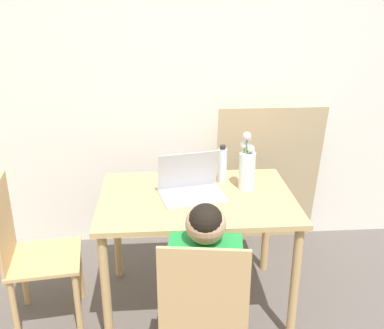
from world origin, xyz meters
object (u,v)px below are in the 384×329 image
chair_spare (31,253)px  water_bottle (222,165)px  flower_vase (247,167)px  laptop (191,185)px  person_seated (205,272)px  chair_occupied (204,320)px

chair_spare → water_bottle: (1.13, 0.28, 0.40)m
flower_vase → water_bottle: bearing=141.1°
chair_spare → water_bottle: size_ratio=3.78×
laptop → chair_spare: bearing=175.7°
person_seated → laptop: size_ratio=2.51×
chair_spare → chair_occupied: bearing=-131.0°
laptop → flower_vase: size_ratio=1.12×
flower_vase → laptop: bearing=-170.8°
person_seated → chair_spare: bearing=-20.0°
person_seated → laptop: person_seated is taller
chair_occupied → person_seated: bearing=-90.0°
person_seated → chair_occupied: bearing=90.0°
chair_spare → laptop: size_ratio=2.25×
chair_occupied → flower_vase: 0.96m
person_seated → flower_vase: flower_vase is taller
person_seated → water_bottle: person_seated is taller
laptop → flower_vase: flower_vase is taller
chair_occupied → water_bottle: size_ratio=3.78×
laptop → water_bottle: 0.27m
chair_spare → person_seated: person_seated is taller
person_seated → flower_vase: bearing=-106.8°
chair_occupied → water_bottle: 1.01m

